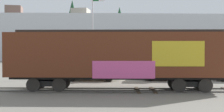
% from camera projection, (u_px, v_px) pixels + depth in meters
% --- Properties ---
extents(ground_plane, '(260.00, 260.00, 0.00)m').
position_uv_depth(ground_plane, '(122.00, 90.00, 17.13)').
color(ground_plane, slate).
extents(track, '(59.99, 4.96, 0.08)m').
position_uv_depth(track, '(136.00, 90.00, 17.10)').
color(track, '#4C4742').
rests_on(track, ground_plane).
extents(freight_car, '(14.85, 3.54, 4.12)m').
position_uv_depth(freight_car, '(119.00, 56.00, 17.07)').
color(freight_car, '#5B2B19').
rests_on(freight_car, ground_plane).
extents(flagpole, '(1.32, 0.44, 8.78)m').
position_uv_depth(flagpole, '(94.00, 25.00, 26.18)').
color(flagpole, silver).
rests_on(flagpole, ground_plane).
extents(hillside, '(156.68, 36.09, 17.82)m').
position_uv_depth(hillside, '(107.00, 40.00, 86.21)').
color(hillside, silver).
rests_on(hillside, ground_plane).
extents(parked_car_tan, '(4.86, 2.34, 1.78)m').
position_uv_depth(parked_car_tan, '(91.00, 71.00, 22.88)').
color(parked_car_tan, '#9E8966').
rests_on(parked_car_tan, ground_plane).
extents(parked_car_black, '(4.28, 2.42, 1.81)m').
position_uv_depth(parked_car_black, '(164.00, 71.00, 23.05)').
color(parked_car_black, black).
rests_on(parked_car_black, ground_plane).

